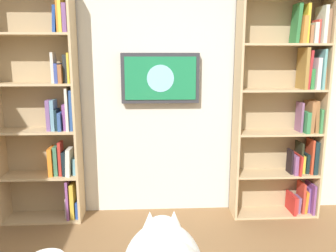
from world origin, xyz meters
The scene contains 4 objects.
wall_back centered at (0.00, -2.23, 1.35)m, with size 4.52×0.06×2.70m, color silver.
bookshelf_left centered at (-1.27, -2.06, 1.08)m, with size 0.85×0.28×2.13m.
bookshelf_right centered at (1.07, -2.06, 1.09)m, with size 0.77×0.28×2.23m.
wall_mounted_tv centered at (-0.01, -2.15, 1.38)m, with size 0.75×0.07×0.48m.
Camera 1 is at (0.09, 1.17, 1.59)m, focal length 36.47 mm.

